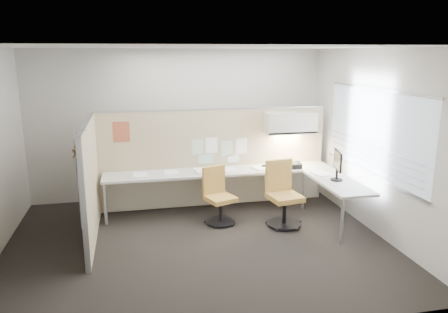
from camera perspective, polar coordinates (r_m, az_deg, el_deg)
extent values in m
cube|color=black|center=(6.56, -3.41, -11.23)|extent=(5.50, 4.50, 0.01)
cube|color=white|center=(5.96, -3.80, 14.12)|extent=(5.50, 4.50, 0.01)
cube|color=beige|center=(8.30, -5.93, 4.16)|extent=(5.50, 0.02, 2.80)
cube|color=beige|center=(3.98, 1.30, -6.14)|extent=(5.50, 0.02, 2.80)
cube|color=beige|center=(7.05, 19.10, 1.82)|extent=(0.02, 4.50, 2.80)
cube|color=#9FA9B8|center=(7.01, 19.02, 3.01)|extent=(0.01, 2.80, 1.30)
cube|color=tan|center=(7.85, -1.32, -0.21)|extent=(4.10, 0.06, 1.75)
cube|color=tan|center=(6.69, -17.01, -3.27)|extent=(0.06, 2.20, 1.75)
cube|color=beige|center=(7.59, -0.47, -1.98)|extent=(4.00, 0.60, 0.04)
cube|color=beige|center=(7.20, 14.65, -3.31)|extent=(0.60, 1.47, 0.04)
cube|color=beige|center=(7.95, -0.86, -4.01)|extent=(3.90, 0.02, 0.64)
cylinder|color=#A5A8AA|center=(7.33, -15.24, -6.03)|extent=(0.05, 0.05, 0.69)
cylinder|color=#A5A8AA|center=(6.63, 15.16, -8.15)|extent=(0.05, 0.05, 0.69)
cylinder|color=#A5A8AA|center=(7.88, 10.32, -4.39)|extent=(0.05, 0.05, 0.69)
cube|color=beige|center=(7.89, 8.65, 4.41)|extent=(0.90, 0.36, 0.38)
cube|color=#FFEABF|center=(7.93, 8.59, 2.91)|extent=(0.60, 0.06, 0.02)
cube|color=#8CBF8C|center=(7.72, -3.47, 1.24)|extent=(0.21, 0.00, 0.28)
cube|color=white|center=(7.76, -1.65, 1.47)|extent=(0.21, 0.00, 0.28)
cube|color=#8CBF8C|center=(7.83, 0.37, 1.06)|extent=(0.21, 0.00, 0.28)
cube|color=white|center=(7.88, 2.29, 1.36)|extent=(0.21, 0.00, 0.28)
cube|color=#8CBF8C|center=(7.80, -2.36, -0.29)|extent=(0.28, 0.00, 0.18)
cube|color=white|center=(7.90, 1.22, -0.25)|extent=(0.21, 0.00, 0.14)
cube|color=#FC541F|center=(7.58, -13.28, 3.13)|extent=(0.28, 0.00, 0.35)
cylinder|color=black|center=(7.23, -0.46, -8.51)|extent=(0.48, 0.48, 0.03)
cylinder|color=black|center=(7.16, -0.46, -7.14)|extent=(0.06, 0.06, 0.37)
cube|color=#EBBE57|center=(7.09, -0.47, -5.52)|extent=(0.55, 0.55, 0.07)
cube|color=#EBBE57|center=(7.17, -1.34, -3.05)|extent=(0.40, 0.20, 0.46)
cylinder|color=black|center=(7.20, 7.85, -8.70)|extent=(0.54, 0.54, 0.03)
cylinder|color=black|center=(7.13, 7.90, -7.14)|extent=(0.06, 0.06, 0.42)
cube|color=#EBBE57|center=(7.04, 7.97, -5.31)|extent=(0.55, 0.55, 0.08)
cube|color=#EBBE57|center=(7.15, 7.15, -2.46)|extent=(0.46, 0.14, 0.52)
cylinder|color=black|center=(7.23, 14.48, -2.94)|extent=(0.19, 0.19, 0.02)
cylinder|color=black|center=(7.21, 14.52, -2.32)|extent=(0.04, 0.04, 0.17)
cube|color=black|center=(7.15, 14.63, -0.49)|extent=(0.14, 0.45, 0.30)
cube|color=black|center=(7.15, 14.63, -0.49)|extent=(0.10, 0.41, 0.27)
cube|color=black|center=(7.82, 9.27, -1.17)|extent=(0.21, 0.20, 0.12)
cylinder|color=black|center=(7.80, 8.61, -0.92)|extent=(0.04, 0.17, 0.04)
cube|color=black|center=(7.80, 5.49, -1.27)|extent=(0.14, 0.05, 0.05)
cube|color=black|center=(7.96, 7.09, -0.99)|extent=(0.12, 0.10, 0.06)
cube|color=silver|center=(5.79, -18.17, 3.25)|extent=(0.14, 0.02, 0.02)
cylinder|color=silver|center=(5.81, -18.80, 2.39)|extent=(0.02, 0.02, 0.14)
cube|color=#AD7F4C|center=(5.83, -18.70, 1.14)|extent=(0.02, 0.40, 0.12)
cube|color=#AD7F4C|center=(5.88, -18.93, 0.80)|extent=(0.02, 0.40, 0.12)
cube|color=#97949D|center=(5.93, -18.43, -4.42)|extent=(0.01, 0.07, 1.00)
cube|color=white|center=(7.38, -10.93, -2.42)|extent=(0.25, 0.32, 0.03)
cube|color=white|center=(7.48, -6.93, -2.10)|extent=(0.23, 0.30, 0.02)
cube|color=white|center=(7.47, -2.90, -1.92)|extent=(0.25, 0.31, 0.05)
cube|color=white|center=(7.62, 0.64, -1.71)|extent=(0.26, 0.32, 0.01)
cube|color=white|center=(7.74, 4.70, -1.50)|extent=(0.30, 0.35, 0.02)
cube|color=white|center=(7.53, 12.54, -2.22)|extent=(0.30, 0.35, 0.02)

